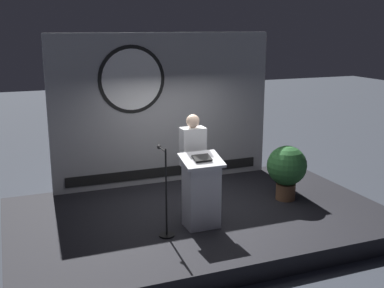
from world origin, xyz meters
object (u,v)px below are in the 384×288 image
(speaker_person, at_px, (193,165))
(podium, at_px, (201,192))
(microphone_stand, at_px, (165,206))
(potted_plant, at_px, (287,168))

(speaker_person, bearing_deg, podium, -95.46)
(podium, height_order, microphone_stand, microphone_stand)
(speaker_person, bearing_deg, potted_plant, 2.51)
(microphone_stand, bearing_deg, speaker_person, 40.69)
(microphone_stand, relative_size, potted_plant, 1.37)
(potted_plant, bearing_deg, microphone_stand, -165.41)
(podium, bearing_deg, potted_plant, 16.21)
(speaker_person, height_order, potted_plant, speaker_person)
(podium, relative_size, microphone_stand, 0.86)
(podium, distance_m, microphone_stand, 0.65)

